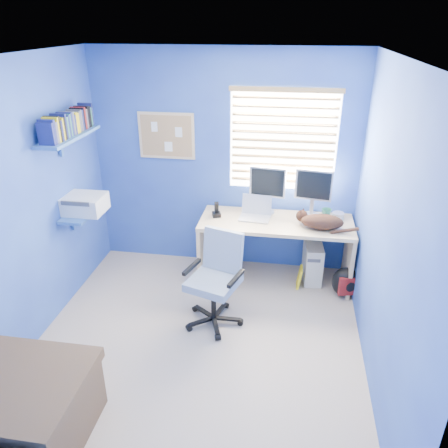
% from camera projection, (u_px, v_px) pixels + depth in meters
% --- Properties ---
extents(floor, '(3.00, 3.20, 0.00)m').
position_uv_depth(floor, '(197.00, 345.00, 4.05)').
color(floor, tan).
rests_on(floor, ground).
extents(ceiling, '(3.00, 3.20, 0.00)m').
position_uv_depth(ceiling, '(187.00, 58.00, 2.98)').
color(ceiling, white).
rests_on(ceiling, wall_back).
extents(wall_back, '(3.00, 0.01, 2.50)m').
position_uv_depth(wall_back, '(224.00, 164.00, 4.94)').
color(wall_back, '#28419F').
rests_on(wall_back, ground).
extents(wall_front, '(3.00, 0.01, 2.50)m').
position_uv_depth(wall_front, '(120.00, 364.00, 2.08)').
color(wall_front, '#28419F').
rests_on(wall_front, ground).
extents(wall_left, '(0.01, 3.20, 2.50)m').
position_uv_depth(wall_left, '(21.00, 212.00, 3.72)').
color(wall_left, '#28419F').
rests_on(wall_left, ground).
extents(wall_right, '(0.01, 3.20, 2.50)m').
position_uv_depth(wall_right, '(387.00, 236.00, 3.30)').
color(wall_right, '#28419F').
rests_on(wall_right, ground).
extents(desk, '(1.66, 0.65, 0.74)m').
position_uv_depth(desk, '(275.00, 251.00, 4.92)').
color(desk, tan).
rests_on(desk, floor).
extents(laptop, '(0.35, 0.29, 0.22)m').
position_uv_depth(laptop, '(255.00, 209.00, 4.77)').
color(laptop, silver).
rests_on(laptop, desk).
extents(monitor_left, '(0.41, 0.17, 0.54)m').
position_uv_depth(monitor_left, '(267.00, 190.00, 4.86)').
color(monitor_left, silver).
rests_on(monitor_left, desk).
extents(monitor_right, '(0.41, 0.18, 0.54)m').
position_uv_depth(monitor_right, '(313.00, 193.00, 4.78)').
color(monitor_right, silver).
rests_on(monitor_right, desk).
extents(phone, '(0.12, 0.13, 0.17)m').
position_uv_depth(phone, '(216.00, 209.00, 4.84)').
color(phone, black).
rests_on(phone, desk).
extents(mug, '(0.10, 0.09, 0.10)m').
position_uv_depth(mug, '(326.00, 213.00, 4.83)').
color(mug, '#277256').
rests_on(mug, desk).
extents(cd_spindle, '(0.13, 0.13, 0.07)m').
position_uv_depth(cd_spindle, '(338.00, 216.00, 4.80)').
color(cd_spindle, silver).
rests_on(cd_spindle, desk).
extents(cat, '(0.50, 0.39, 0.16)m').
position_uv_depth(cat, '(322.00, 222.00, 4.55)').
color(cat, black).
rests_on(cat, desk).
extents(tower_pc, '(0.22, 0.45, 0.45)m').
position_uv_depth(tower_pc, '(312.00, 261.00, 5.00)').
color(tower_pc, beige).
rests_on(tower_pc, floor).
extents(drawer_boxes, '(0.35, 0.28, 0.27)m').
position_uv_depth(drawer_boxes, '(220.00, 265.00, 5.10)').
color(drawer_boxes, tan).
rests_on(drawer_boxes, floor).
extents(yellow_book, '(0.03, 0.17, 0.24)m').
position_uv_depth(yellow_book, '(299.00, 277.00, 4.88)').
color(yellow_book, yellow).
rests_on(yellow_book, floor).
extents(backpack, '(0.34, 0.29, 0.34)m').
position_uv_depth(backpack, '(346.00, 282.00, 4.70)').
color(backpack, black).
rests_on(backpack, floor).
extents(bed_corner, '(1.10, 0.78, 0.53)m').
position_uv_depth(bed_corner, '(7.00, 407.00, 3.07)').
color(bed_corner, brown).
rests_on(bed_corner, floor).
extents(office_chair, '(0.67, 0.67, 0.92)m').
position_uv_depth(office_chair, '(216.00, 291.00, 4.24)').
color(office_chair, black).
rests_on(office_chair, floor).
extents(window_blinds, '(1.15, 0.05, 1.10)m').
position_uv_depth(window_blinds, '(283.00, 141.00, 4.69)').
color(window_blinds, white).
rests_on(window_blinds, ground).
extents(corkboard, '(0.64, 0.02, 0.52)m').
position_uv_depth(corkboard, '(166.00, 136.00, 4.89)').
color(corkboard, tan).
rests_on(corkboard, ground).
extents(wall_shelves, '(0.42, 0.90, 1.05)m').
position_uv_depth(wall_shelves, '(75.00, 165.00, 4.29)').
color(wall_shelves, '#3564A9').
rests_on(wall_shelves, ground).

